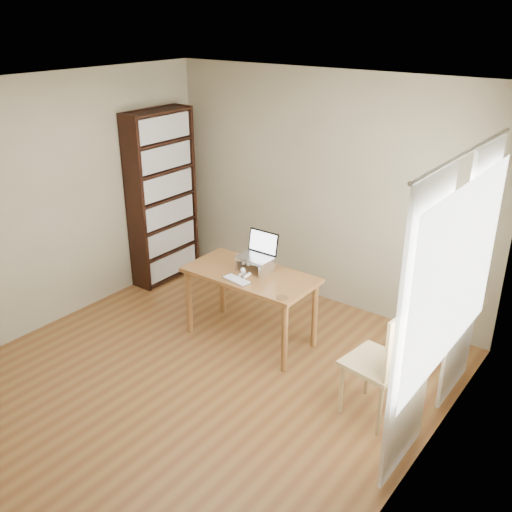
{
  "coord_description": "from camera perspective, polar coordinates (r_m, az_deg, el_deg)",
  "views": [
    {
      "loc": [
        3.05,
        -3.04,
        3.15
      ],
      "look_at": [
        0.02,
        0.97,
        0.96
      ],
      "focal_mm": 40.0,
      "sensor_mm": 36.0,
      "label": 1
    }
  ],
  "objects": [
    {
      "name": "desk",
      "position": [
        5.68,
        -0.57,
        -2.68
      ],
      "size": [
        1.32,
        0.67,
        0.75
      ],
      "rotation": [
        0.0,
        0.0,
        0.01
      ],
      "color": "brown",
      "rests_on": "ground"
    },
    {
      "name": "laptop_stand",
      "position": [
        5.66,
        -0.09,
        -0.68
      ],
      "size": [
        0.32,
        0.25,
        0.13
      ],
      "rotation": [
        0.0,
        0.0,
        0.01
      ],
      "color": "silver",
      "rests_on": "desk"
    },
    {
      "name": "keyboard",
      "position": [
        5.47,
        -1.95,
        -2.43
      ],
      "size": [
        0.31,
        0.17,
        0.02
      ],
      "rotation": [
        0.0,
        0.0,
        -0.13
      ],
      "color": "silver",
      "rests_on": "desk"
    },
    {
      "name": "chair",
      "position": [
        4.75,
        12.89,
        -10.01
      ],
      "size": [
        0.52,
        0.52,
        1.05
      ],
      "rotation": [
        0.0,
        0.0,
        -0.14
      ],
      "color": "tan",
      "rests_on": "ground"
    },
    {
      "name": "coaster",
      "position": [
        5.16,
        2.65,
        -4.2
      ],
      "size": [
        0.11,
        0.11,
        0.01
      ],
      "primitive_type": "cylinder",
      "color": "brown",
      "rests_on": "desk"
    },
    {
      "name": "bookshelf",
      "position": [
        7.02,
        -9.34,
        5.8
      ],
      "size": [
        0.3,
        0.9,
        2.1
      ],
      "color": "black",
      "rests_on": "ground"
    },
    {
      "name": "cat",
      "position": [
        5.69,
        0.02,
        -0.69
      ],
      "size": [
        0.25,
        0.49,
        0.16
      ],
      "rotation": [
        0.0,
        0.0,
        0.06
      ],
      "color": "#443C35",
      "rests_on": "desk"
    },
    {
      "name": "curtains",
      "position": [
        4.47,
        18.43,
        -4.14
      ],
      "size": [
        0.03,
        1.9,
        2.25
      ],
      "color": "white",
      "rests_on": "ground"
    },
    {
      "name": "laptop",
      "position": [
        5.66,
        0.28,
        0.54
      ],
      "size": [
        0.35,
        0.29,
        0.24
      ],
      "rotation": [
        0.0,
        0.0,
        0.01
      ],
      "color": "silver",
      "rests_on": "laptop_stand"
    },
    {
      "name": "room",
      "position": [
        4.68,
        -7.05,
        0.02
      ],
      "size": [
        4.04,
        4.54,
        2.64
      ],
      "color": "brown",
      "rests_on": "ground"
    }
  ]
}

